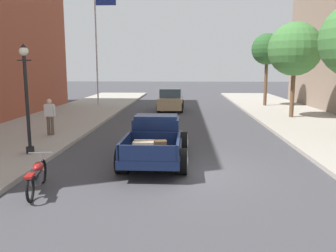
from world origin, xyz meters
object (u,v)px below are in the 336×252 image
hotrod_truck_navy (156,139)px  car_background_tan (171,100)px  pedestrian_sidewalk_left (50,115)px  street_tree_second (295,49)px  motorcycle_parked (37,175)px  street_lamp_near (26,91)px  street_tree_third (267,50)px  flagpole (99,35)px

hotrod_truck_navy → car_background_tan: 14.37m
hotrod_truck_navy → pedestrian_sidewalk_left: (-5.11, 3.59, 0.33)m
hotrod_truck_navy → street_tree_second: (7.60, 10.10, 3.52)m
motorcycle_parked → hotrod_truck_navy: bearing=49.5°
car_background_tan → street_lamp_near: size_ratio=1.12×
hotrod_truck_navy → motorcycle_parked: 4.36m
hotrod_truck_navy → street_tree_third: (7.49, 16.91, 3.83)m
street_tree_third → street_lamp_near: bearing=-125.7°
street_tree_third → street_tree_second: bearing=-89.0°
street_lamp_near → flagpole: (-1.34, 16.40, 3.39)m
flagpole → street_tree_third: flagpole is taller
street_tree_second → street_tree_third: 6.82m
car_background_tan → flagpole: size_ratio=0.47×
hotrod_truck_navy → street_tree_third: size_ratio=0.87×
street_lamp_near → flagpole: size_ratio=0.42×
car_background_tan → hotrod_truck_navy: bearing=-89.8°
hotrod_truck_navy → motorcycle_parked: (-2.83, -3.31, -0.31)m
flagpole → street_tree_third: size_ratio=1.60×
car_background_tan → street_tree_third: street_tree_third is taller
car_background_tan → street_tree_second: street_tree_second is taller
motorcycle_parked → street_tree_second: (10.43, 13.41, 3.83)m
street_lamp_near → flagpole: flagpole is taller
pedestrian_sidewalk_left → flagpole: size_ratio=0.18×
pedestrian_sidewalk_left → car_background_tan: bearing=64.9°
pedestrian_sidewalk_left → street_lamp_near: (0.56, -3.42, 1.30)m
car_background_tan → street_tree_third: (7.55, 2.54, 3.82)m
street_lamp_near → street_tree_third: bearing=54.3°
hotrod_truck_navy → motorcycle_parked: size_ratio=2.37×
pedestrian_sidewalk_left → street_tree_second: bearing=27.1°
hotrod_truck_navy → car_background_tan: bearing=90.2°
street_tree_second → street_tree_third: street_tree_second is taller
flagpole → hotrod_truck_navy: bearing=-70.4°
motorcycle_parked → car_background_tan: bearing=81.1°
pedestrian_sidewalk_left → street_tree_third: size_ratio=0.29×
street_tree_second → street_lamp_near: bearing=-140.7°
motorcycle_parked → street_lamp_near: street_lamp_near is taller
street_lamp_near → pedestrian_sidewalk_left: bearing=99.3°
flagpole → street_tree_third: 13.43m
hotrod_truck_navy → flagpole: size_ratio=0.54×
street_tree_third → car_background_tan: bearing=-161.4°
pedestrian_sidewalk_left → hotrod_truck_navy: bearing=-35.1°
street_lamp_near → flagpole: 16.80m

